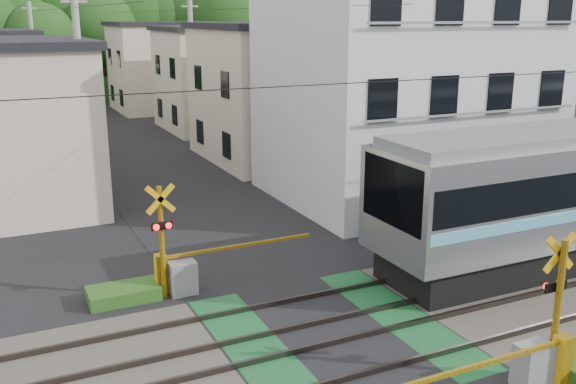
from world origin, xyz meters
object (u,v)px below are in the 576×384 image
pedestrian (90,108)px  crossing_signal_near (539,354)px  apartment_block (405,80)px  crossing_signal_far (179,269)px

pedestrian → crossing_signal_near: bearing=96.2°
apartment_block → pedestrian: size_ratio=5.59×
crossing_signal_far → pedestrian: (2.45, 30.64, 0.20)m
apartment_block → pedestrian: 26.53m
crossing_signal_far → apartment_block: 13.14m
crossing_signal_near → crossing_signal_far: bearing=125.3°
apartment_block → pedestrian: apartment_block is taller
crossing_signal_far → pedestrian: crossing_signal_far is taller
crossing_signal_near → pedestrian: bearing=94.1°
crossing_signal_far → apartment_block: size_ratio=0.46×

